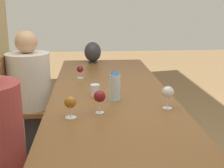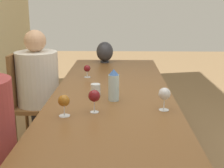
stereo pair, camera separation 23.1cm
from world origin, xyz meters
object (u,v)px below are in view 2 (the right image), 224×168
wine_glass_3 (87,69)px  wine_glass_1 (64,101)px  person_far (40,89)px  vase (105,52)px  chair_far (31,99)px  wine_glass_0 (164,94)px  wine_glass_4 (94,96)px  water_tumbler (96,90)px  water_bottle (114,85)px

wine_glass_3 → wine_glass_1: bearing=177.9°
wine_glass_3 → person_far: size_ratio=0.10×
person_far → vase: bearing=-38.3°
chair_far → person_far: 0.14m
wine_glass_0 → chair_far: (0.90, 1.15, -0.33)m
wine_glass_1 → chair_far: (1.02, 0.51, -0.32)m
wine_glass_0 → person_far: size_ratio=0.13×
wine_glass_1 → chair_far: size_ratio=0.14×
wine_glass_4 → vase: bearing=0.4°
water_tumbler → water_bottle: bearing=-131.1°
wine_glass_0 → person_far: 1.40m
water_bottle → water_tumbler: 0.20m
water_tumbler → wine_glass_3: wine_glass_3 is taller
wine_glass_3 → person_far: 0.50m
water_tumbler → chair_far: 0.92m
water_bottle → water_tumbler: water_bottle is taller
water_bottle → water_tumbler: (0.12, 0.14, -0.07)m
water_tumbler → wine_glass_4: bearing=-176.9°
water_bottle → chair_far: (0.69, 0.81, -0.33)m
wine_glass_3 → wine_glass_4: bearing=-171.4°
wine_glass_0 → water_tumbler: bearing=55.7°
water_bottle → vase: vase is taller
water_bottle → vase: (1.44, 0.13, 0.01)m
water_tumbler → wine_glass_3: bearing=12.1°
wine_glass_1 → chair_far: bearing=26.5°
vase → chair_far: bearing=137.5°
wine_glass_0 → wine_glass_3: (0.90, 0.60, -0.03)m
person_far → wine_glass_4: bearing=-147.7°
water_tumbler → chair_far: chair_far is taller
vase → wine_glass_4: vase is taller
wine_glass_0 → chair_far: 1.49m
water_tumbler → wine_glass_1: wine_glass_1 is taller
wine_glass_0 → wine_glass_4: 0.46m
wine_glass_3 → wine_glass_0: bearing=-146.3°
vase → person_far: person_far is taller
wine_glass_1 → wine_glass_3: bearing=-2.1°
water_bottle → chair_far: bearing=49.5°
water_tumbler → wine_glass_3: (0.58, 0.12, 0.04)m
water_bottle → person_far: (0.69, 0.72, -0.23)m
vase → wine_glass_4: 1.69m
vase → water_tumbler: bearing=179.7°
wine_glass_1 → person_far: 1.12m
wine_glass_1 → wine_glass_3: (1.03, -0.04, -0.02)m
chair_far → water_bottle: bearing=-130.5°
water_bottle → person_far: person_far is taller
wine_glass_4 → person_far: person_far is taller
wine_glass_0 → chair_far: chair_far is taller
person_far → water_bottle: bearing=-134.0°
vase → chair_far: 1.06m
wine_glass_4 → water_tumbler: bearing=3.1°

